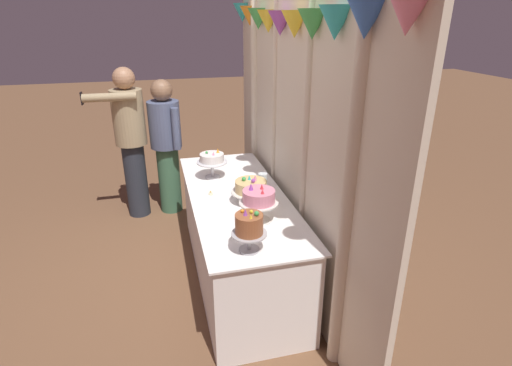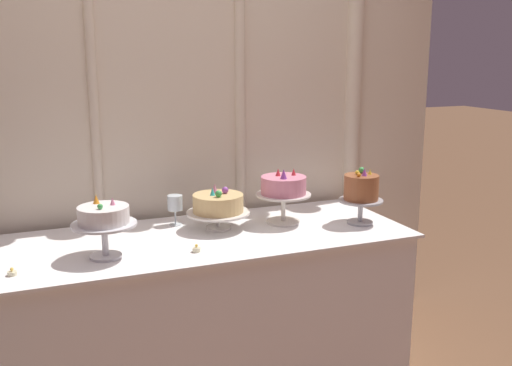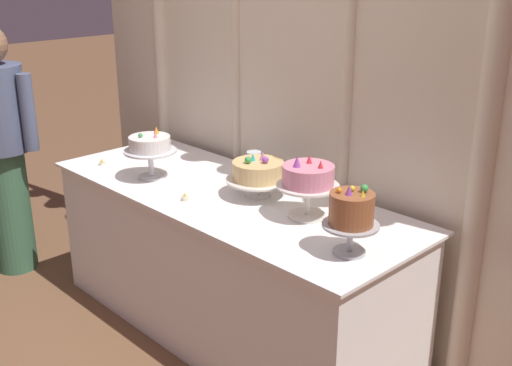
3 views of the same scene
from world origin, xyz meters
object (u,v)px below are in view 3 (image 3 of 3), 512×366
at_px(cake_display_midright, 308,179).
at_px(wine_glass, 254,160).
at_px(cake_display_rightmost, 352,212).
at_px(guest_man_pink_jacket, 1,143).
at_px(tealight_near_left, 185,198).
at_px(cake_display_midleft, 258,172).
at_px(cake_table, 227,263).
at_px(cake_display_leftmost, 150,147).
at_px(tealight_far_left, 102,163).

xyz_separation_m(cake_display_midright, wine_glass, (-0.52, 0.17, -0.07)).
bearing_deg(cake_display_rightmost, guest_man_pink_jacket, -170.12).
bearing_deg(guest_man_pink_jacket, cake_display_rightmost, 9.88).
bearing_deg(guest_man_pink_jacket, tealight_near_left, 11.58).
relative_size(cake_display_midleft, cake_display_rightmost, 1.07).
xyz_separation_m(cake_display_rightmost, wine_glass, (-0.89, 0.33, -0.06)).
distance_m(cake_table, cake_display_midleft, 0.54).
bearing_deg(guest_man_pink_jacket, cake_display_midleft, 19.93).
bearing_deg(cake_display_leftmost, tealight_near_left, -11.24).
relative_size(cake_display_midleft, tealight_far_left, 8.43).
xyz_separation_m(wine_glass, tealight_far_left, (-0.78, -0.44, -0.10)).
bearing_deg(cake_display_leftmost, wine_glass, 42.43).
bearing_deg(cake_display_rightmost, cake_display_midright, 156.81).
bearing_deg(cake_display_rightmost, cake_table, 173.41).
bearing_deg(cake_display_leftmost, guest_man_pink_jacket, -160.50).
relative_size(cake_display_leftmost, guest_man_pink_jacket, 0.18).
bearing_deg(cake_display_rightmost, wine_glass, 159.69).
bearing_deg(cake_table, guest_man_pink_jacket, -161.19).
distance_m(cake_table, cake_display_rightmost, 1.02).
xyz_separation_m(cake_display_leftmost, cake_display_midleft, (0.58, 0.22, -0.05)).
bearing_deg(tealight_near_left, cake_display_rightmost, 7.19).
relative_size(cake_display_midleft, guest_man_pink_jacket, 0.21).
bearing_deg(guest_man_pink_jacket, cake_table, 18.81).
height_order(cake_display_leftmost, tealight_far_left, cake_display_leftmost).
relative_size(tealight_near_left, guest_man_pink_jacket, 0.02).
distance_m(cake_display_midleft, wine_glass, 0.23).
xyz_separation_m(cake_display_rightmost, tealight_far_left, (-1.66, -0.11, -0.17)).
bearing_deg(cake_display_midright, cake_display_leftmost, -168.19).
bearing_deg(tealight_near_left, cake_display_leftmost, 168.76).
bearing_deg(cake_display_midleft, tealight_near_left, -124.14).
xyz_separation_m(cake_table, tealight_near_left, (-0.06, -0.21, 0.40)).
xyz_separation_m(cake_display_leftmost, cake_display_rightmost, (1.29, 0.04, 0.00)).
bearing_deg(wine_glass, cake_display_rightmost, -20.31).
bearing_deg(cake_display_leftmost, tealight_far_left, -168.88).
height_order(cake_table, cake_display_rightmost, cake_display_rightmost).
distance_m(cake_display_midleft, tealight_near_left, 0.37).
bearing_deg(cake_table, tealight_near_left, -105.55).
bearing_deg(wine_glass, tealight_near_left, -92.49).
height_order(wine_glass, guest_man_pink_jacket, guest_man_pink_jacket).
relative_size(wine_glass, guest_man_pink_jacket, 0.10).
bearing_deg(cake_display_midleft, cake_display_leftmost, -159.32).
relative_size(cake_display_leftmost, cake_display_rightmost, 0.94).
bearing_deg(tealight_far_left, cake_display_midleft, 17.05).
bearing_deg(cake_display_midleft, cake_display_rightmost, -14.42).
relative_size(cake_display_midright, wine_glass, 1.90).
relative_size(cake_display_midleft, tealight_near_left, 8.66).
bearing_deg(guest_man_pink_jacket, tealight_far_left, 23.92).
bearing_deg(cake_display_midleft, tealight_far_left, -162.95).
height_order(cake_display_leftmost, cake_display_midleft, cake_display_leftmost).
bearing_deg(cake_display_leftmost, cake_table, 17.18).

